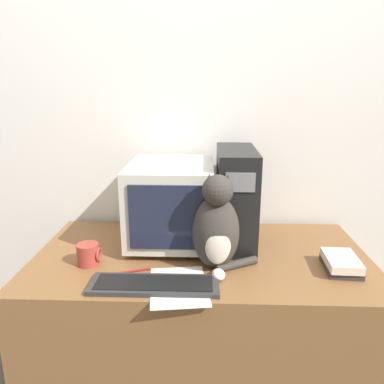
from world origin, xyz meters
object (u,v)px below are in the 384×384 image
(book_stack, at_px, (341,263))
(crt_monitor, at_px, (171,202))
(keyboard, at_px, (154,285))
(cat, at_px, (217,228))
(computer_tower, at_px, (236,197))
(pen, at_px, (132,271))
(mug, at_px, (89,254))

(book_stack, bearing_deg, crt_monitor, 159.57)
(keyboard, bearing_deg, cat, 35.16)
(crt_monitor, distance_m, cat, 0.34)
(computer_tower, bearing_deg, pen, -142.90)
(mug, bearing_deg, book_stack, -0.52)
(keyboard, height_order, pen, keyboard)
(computer_tower, relative_size, cat, 1.11)
(crt_monitor, xyz_separation_m, keyboard, (-0.03, -0.43, -0.19))
(crt_monitor, bearing_deg, keyboard, -93.68)
(keyboard, bearing_deg, mug, 149.73)
(keyboard, relative_size, pen, 3.35)
(keyboard, bearing_deg, crt_monitor, 86.32)
(book_stack, xyz_separation_m, pen, (-0.85, -0.05, -0.02))
(mug, bearing_deg, pen, -17.99)
(cat, relative_size, mug, 4.17)
(crt_monitor, bearing_deg, computer_tower, 1.64)
(crt_monitor, distance_m, book_stack, 0.78)
(pen, xyz_separation_m, mug, (-0.19, 0.06, 0.04))
(keyboard, bearing_deg, pen, 133.44)
(cat, xyz_separation_m, pen, (-0.34, -0.05, -0.17))
(cat, bearing_deg, pen, -176.99)
(book_stack, distance_m, mug, 1.04)
(computer_tower, distance_m, cat, 0.29)
(cat, relative_size, pen, 2.80)
(crt_monitor, bearing_deg, cat, -52.35)
(cat, height_order, mug, cat)
(crt_monitor, distance_m, computer_tower, 0.30)
(book_stack, xyz_separation_m, mug, (-1.04, 0.01, 0.02))
(keyboard, relative_size, cat, 1.20)
(keyboard, relative_size, mug, 4.98)
(computer_tower, height_order, keyboard, computer_tower)
(keyboard, height_order, mug, mug)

